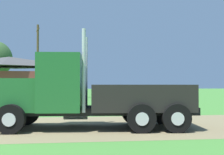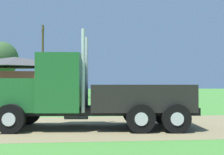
# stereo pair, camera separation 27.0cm
# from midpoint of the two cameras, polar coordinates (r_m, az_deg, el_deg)

# --- Properties ---
(truck_foreground_white) EXTENTS (8.08, 3.22, 3.72)m
(truck_foreground_white) POSITION_cam_midpoint_polar(r_m,az_deg,el_deg) (11.56, -5.43, -3.51)
(truck_foreground_white) COLOR black
(truck_foreground_white) RESTS_ON ground_plane
(shed_building) EXTENTS (13.30, 6.45, 5.11)m
(shed_building) POSITION_cam_midpoint_polar(r_m,az_deg,el_deg) (38.31, -19.50, -0.11)
(shed_building) COLOR brown
(shed_building) RESTS_ON ground_plane
(utility_pole_far) EXTENTS (0.63, 2.17, 8.76)m
(utility_pole_far) POSITION_cam_midpoint_polar(r_m,az_deg,el_deg) (35.83, -14.39, 3.39)
(utility_pole_far) COLOR brown
(utility_pole_far) RESTS_ON ground_plane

